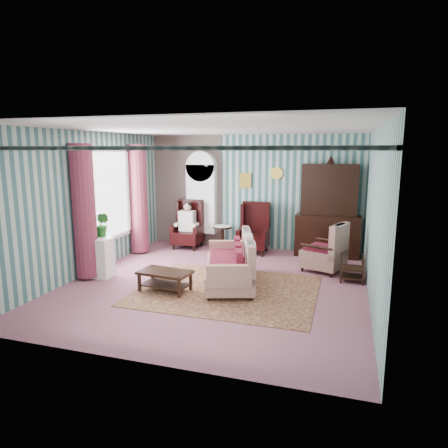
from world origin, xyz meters
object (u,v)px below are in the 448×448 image
(dresser_hutch, at_px, (329,207))
(plant_stand, at_px, (98,258))
(wingback_left, at_px, (187,224))
(nest_table, at_px, (352,268))
(floral_armchair, at_px, (324,249))
(wingback_right, at_px, (253,228))
(coffee_table, at_px, (165,281))
(sofa, at_px, (229,259))
(bookcase, at_px, (202,204))
(round_side_table, at_px, (222,238))
(seated_woman, at_px, (187,226))

(dresser_hutch, bearing_deg, plant_stand, -144.92)
(wingback_left, bearing_deg, nest_table, -20.85)
(dresser_hutch, xyz_separation_m, floral_armchair, (0.00, -1.26, -0.72))
(wingback_right, xyz_separation_m, coffee_table, (-0.92, -3.11, -0.44))
(wingback_left, relative_size, sofa, 0.65)
(wingback_right, bearing_deg, coffee_table, -106.46)
(sofa, bearing_deg, bookcase, 11.82)
(round_side_table, bearing_deg, floral_armchair, -23.62)
(round_side_table, height_order, plant_stand, plant_stand)
(round_side_table, distance_m, floral_armchair, 2.84)
(seated_woman, bearing_deg, wingback_right, 0.00)
(bookcase, xyz_separation_m, seated_woman, (-0.25, -0.39, -0.53))
(nest_table, bearing_deg, seated_woman, 159.15)
(wingback_left, distance_m, coffee_table, 3.24)
(seated_woman, distance_m, round_side_table, 0.96)
(bookcase, relative_size, wingback_left, 1.79)
(round_side_table, height_order, sofa, sofa)
(dresser_hutch, xyz_separation_m, wingback_right, (-1.75, -0.27, -0.55))
(nest_table, height_order, sofa, sofa)
(floral_armchair, distance_m, coffee_table, 3.42)
(sofa, bearing_deg, nest_table, -86.54)
(seated_woman, relative_size, floral_armchair, 1.28)
(sofa, bearing_deg, plant_stand, 79.62)
(wingback_right, bearing_deg, floral_armchair, -29.42)
(round_side_table, xyz_separation_m, plant_stand, (-1.70, -2.90, 0.10))
(wingback_left, xyz_separation_m, wingback_right, (1.75, 0.00, 0.00))
(round_side_table, distance_m, nest_table, 3.60)
(coffee_table, bearing_deg, dresser_hutch, 51.68)
(round_side_table, bearing_deg, dresser_hutch, 2.64)
(wingback_right, relative_size, seated_woman, 1.06)
(bookcase, relative_size, seated_woman, 1.90)
(round_side_table, bearing_deg, sofa, -69.96)
(bookcase, relative_size, floral_armchair, 2.42)
(plant_stand, height_order, coffee_table, plant_stand)
(wingback_right, xyz_separation_m, nest_table, (2.32, -1.55, -0.35))
(round_side_table, bearing_deg, coffee_table, -91.19)
(seated_woman, xyz_separation_m, plant_stand, (-0.80, -2.75, -0.19))
(plant_stand, xyz_separation_m, sofa, (2.63, 0.34, 0.09))
(dresser_hutch, height_order, floral_armchair, dresser_hutch)
(sofa, xyz_separation_m, floral_armchair, (1.67, 1.43, -0.03))
(wingback_left, height_order, seated_woman, wingback_left)
(round_side_table, bearing_deg, bookcase, 159.73)
(wingback_left, relative_size, floral_armchair, 1.35)
(seated_woman, height_order, floral_armchair, seated_woman)
(wingback_right, bearing_deg, dresser_hutch, 8.77)
(bookcase, bearing_deg, nest_table, -26.92)
(round_side_table, height_order, coffee_table, round_side_table)
(nest_table, bearing_deg, floral_armchair, 135.34)
(nest_table, bearing_deg, coffee_table, -154.34)
(plant_stand, relative_size, sofa, 0.41)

